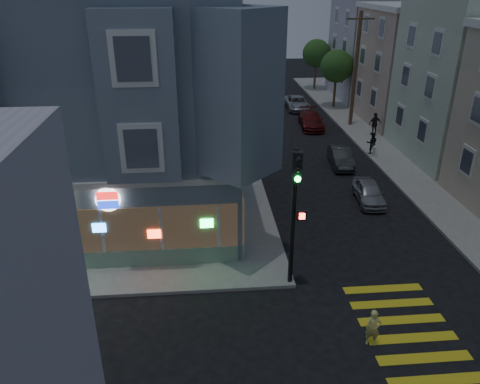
{
  "coord_description": "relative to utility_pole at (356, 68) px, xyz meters",
  "views": [
    {
      "loc": [
        -0.61,
        -13.32,
        11.48
      ],
      "look_at": [
        1.07,
        5.87,
        2.6
      ],
      "focal_mm": 35.0,
      "sensor_mm": 36.0,
      "label": 1
    }
  ],
  "objects": [
    {
      "name": "street_tree_far",
      "position": [
        0.2,
        14.0,
        -0.86
      ],
      "size": [
        3.0,
        3.0,
        5.3
      ],
      "color": "#4C3826",
      "rests_on": "sidewalk_ne"
    },
    {
      "name": "traffic_signal",
      "position": [
        -9.18,
        -21.85,
        -0.76
      ],
      "size": [
        0.7,
        0.64,
        5.74
      ],
      "rotation": [
        0.0,
        0.0,
        -0.21
      ],
      "color": "black",
      "rests_on": "sidewalk_nw"
    },
    {
      "name": "ground",
      "position": [
        -12.0,
        -24.0,
        -4.8
      ],
      "size": [
        120.0,
        120.0,
        0.0
      ],
      "primitive_type": "plane",
      "color": "black",
      "rests_on": "ground"
    },
    {
      "name": "pedestrian_b",
      "position": [
        1.0,
        -2.93,
        -3.76
      ],
      "size": [
        1.1,
        0.62,
        1.76
      ],
      "primitive_type": "imported",
      "rotation": [
        0.0,
        0.0,
        3.34
      ],
      "color": "black",
      "rests_on": "sidewalk_ne"
    },
    {
      "name": "row_house_c",
      "position": [
        7.5,
        1.0,
        -0.15
      ],
      "size": [
        12.0,
        8.6,
        9.0
      ],
      "primitive_type": "cube",
      "color": "#BFA793",
      "rests_on": "sidewalk_ne"
    },
    {
      "name": "sidewalk_nw",
      "position": [
        -25.5,
        -1.0,
        -4.72
      ],
      "size": [
        33.0,
        42.0,
        0.15
      ],
      "primitive_type": "cube",
      "color": "gray",
      "rests_on": "ground"
    },
    {
      "name": "parked_car_a",
      "position": [
        -3.4,
        -14.43,
        -4.22
      ],
      "size": [
        1.71,
        3.53,
        1.16
      ],
      "primitive_type": "imported",
      "rotation": [
        0.0,
        0.0,
        -0.1
      ],
      "color": "#9C9DA3",
      "rests_on": "ground"
    },
    {
      "name": "utility_pole",
      "position": [
        0.0,
        0.0,
        0.0
      ],
      "size": [
        2.2,
        0.3,
        9.0
      ],
      "color": "#4C3826",
      "rests_on": "sidewalk_ne"
    },
    {
      "name": "running_child",
      "position": [
        -7.04,
        -25.33,
        -4.12
      ],
      "size": [
        0.56,
        0.44,
        1.36
      ],
      "primitive_type": "imported",
      "rotation": [
        0.0,
        0.0,
        -0.24
      ],
      "color": "#D9D96F",
      "rests_on": "ground"
    },
    {
      "name": "sidewalk_ne",
      "position": [
        11.0,
        -1.0,
        -4.72
      ],
      "size": [
        24.0,
        42.0,
        0.15
      ],
      "primitive_type": "cube",
      "color": "gray",
      "rests_on": "ground"
    },
    {
      "name": "fire_hydrant",
      "position": [
        -0.7,
        -7.76,
        -4.23
      ],
      "size": [
        0.46,
        0.27,
        0.8
      ],
      "color": "silver",
      "rests_on": "sidewalk_ne"
    },
    {
      "name": "corner_building",
      "position": [
        -18.0,
        -13.02,
        1.02
      ],
      "size": [
        14.6,
        14.6,
        11.4
      ],
      "color": "slate",
      "rests_on": "sidewalk_nw"
    },
    {
      "name": "parked_car_b",
      "position": [
        -3.4,
        -8.87,
        -4.2
      ],
      "size": [
        1.59,
        3.73,
        1.19
      ],
      "primitive_type": "imported",
      "rotation": [
        0.0,
        0.0,
        -0.09
      ],
      "color": "#323537",
      "rests_on": "ground"
    },
    {
      "name": "parked_car_d",
      "position": [
        -3.4,
        5.84,
        -4.19
      ],
      "size": [
        2.05,
        4.38,
        1.21
      ],
      "primitive_type": "imported",
      "rotation": [
        0.0,
        0.0,
        -0.01
      ],
      "color": "#9EA2A8",
      "rests_on": "ground"
    },
    {
      "name": "pedestrian_a",
      "position": [
        -0.7,
        -7.15,
        -3.88
      ],
      "size": [
        0.85,
        0.72,
        1.53
      ],
      "primitive_type": "imported",
      "rotation": [
        0.0,
        0.0,
        2.94
      ],
      "color": "black",
      "rests_on": "sidewalk_ne"
    },
    {
      "name": "parked_car_c",
      "position": [
        -3.4,
        -0.13,
        -4.16
      ],
      "size": [
        2.15,
        4.55,
        1.28
      ],
      "primitive_type": "imported",
      "rotation": [
        0.0,
        0.0,
        -0.08
      ],
      "color": "#5C1515",
      "rests_on": "ground"
    },
    {
      "name": "street_tree_near",
      "position": [
        0.2,
        6.0,
        -0.86
      ],
      "size": [
        3.0,
        3.0,
        5.3
      ],
      "color": "#4C3826",
      "rests_on": "sidewalk_ne"
    },
    {
      "name": "row_house_d",
      "position": [
        7.5,
        10.0,
        0.6
      ],
      "size": [
        12.0,
        8.6,
        10.5
      ],
      "primitive_type": "cube",
      "color": "#ADA7B8",
      "rests_on": "sidewalk_ne"
    }
  ]
}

